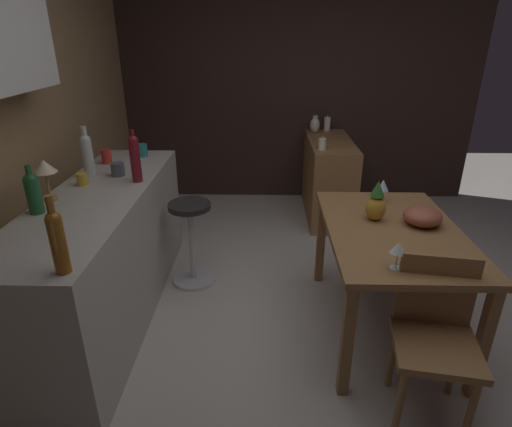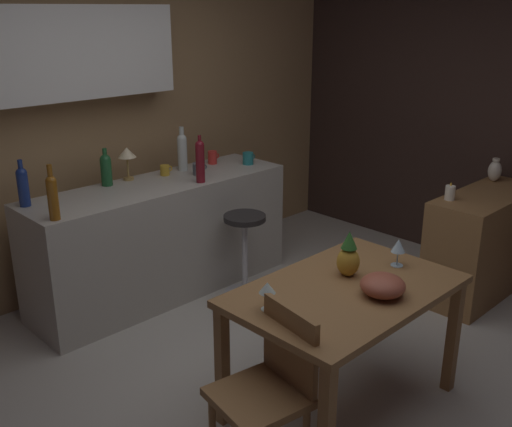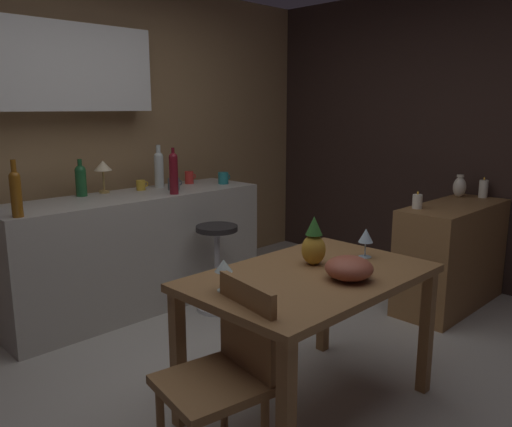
# 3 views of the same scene
# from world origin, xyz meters

# --- Properties ---
(ground_plane) EXTENTS (9.00, 9.00, 0.00)m
(ground_plane) POSITION_xyz_m (0.00, 0.00, 0.00)
(ground_plane) COLOR #B7B2A8
(wall_kitchen_back) EXTENTS (5.20, 0.33, 2.60)m
(wall_kitchen_back) POSITION_xyz_m (-0.06, 2.08, 1.41)
(wall_kitchen_back) COLOR #9E7A51
(wall_kitchen_back) RESTS_ON ground_plane
(wall_side_right) EXTENTS (0.10, 4.40, 2.60)m
(wall_side_right) POSITION_xyz_m (2.55, 0.30, 1.30)
(wall_side_right) COLOR #33231E
(wall_side_right) RESTS_ON ground_plane
(dining_table) EXTENTS (1.25, 0.81, 0.74)m
(dining_table) POSITION_xyz_m (0.03, -0.34, 0.65)
(dining_table) COLOR olive
(dining_table) RESTS_ON ground_plane
(kitchen_counter) EXTENTS (2.10, 0.60, 0.90)m
(kitchen_counter) POSITION_xyz_m (0.17, 1.54, 0.45)
(kitchen_counter) COLOR #B2ADA3
(kitchen_counter) RESTS_ON ground_plane
(sideboard_cabinet) EXTENTS (1.10, 0.44, 0.82)m
(sideboard_cabinet) POSITION_xyz_m (1.94, -0.22, 0.41)
(sideboard_cabinet) COLOR olive
(sideboard_cabinet) RESTS_ON ground_plane
(chair_near_window) EXTENTS (0.46, 0.46, 0.85)m
(chair_near_window) POSITION_xyz_m (-0.61, -0.40, 0.47)
(chair_near_window) COLOR olive
(chair_near_window) RESTS_ON ground_plane
(bar_stool) EXTENTS (0.34, 0.34, 0.67)m
(bar_stool) POSITION_xyz_m (0.56, 1.02, 0.36)
(bar_stool) COLOR #262323
(bar_stool) RESTS_ON ground_plane
(wine_glass_left) EXTENTS (0.08, 0.08, 0.15)m
(wine_glass_left) POSITION_xyz_m (-0.45, -0.21, 0.85)
(wine_glass_left) COLOR silver
(wine_glass_left) RESTS_ON dining_table
(wine_glass_right) EXTENTS (0.08, 0.08, 0.16)m
(wine_glass_right) POSITION_xyz_m (0.46, -0.37, 0.86)
(wine_glass_right) COLOR silver
(wine_glass_right) RESTS_ON dining_table
(pineapple_centerpiece) EXTENTS (0.13, 0.13, 0.26)m
(pineapple_centerpiece) POSITION_xyz_m (0.16, -0.25, 0.85)
(pineapple_centerpiece) COLOR gold
(pineapple_centerpiece) RESTS_ON dining_table
(fruit_bowl) EXTENTS (0.23, 0.23, 0.11)m
(fruit_bowl) POSITION_xyz_m (0.09, -0.52, 0.80)
(fruit_bowl) COLOR #9E4C38
(fruit_bowl) RESTS_ON dining_table
(wine_bottle_green) EXTENTS (0.08, 0.08, 0.28)m
(wine_bottle_green) POSITION_xyz_m (-0.15, 1.75, 1.03)
(wine_bottle_green) COLOR #1E592D
(wine_bottle_green) RESTS_ON kitchen_counter
(wine_bottle_ruby) EXTENTS (0.07, 0.07, 0.36)m
(wine_bottle_ruby) POSITION_xyz_m (0.40, 1.33, 1.07)
(wine_bottle_ruby) COLOR maroon
(wine_bottle_ruby) RESTS_ON kitchen_counter
(wine_bottle_clear) EXTENTS (0.08, 0.08, 0.35)m
(wine_bottle_clear) POSITION_xyz_m (0.52, 1.71, 1.07)
(wine_bottle_clear) COLOR silver
(wine_bottle_clear) RESTS_ON kitchen_counter
(wine_bottle_amber) EXTENTS (0.07, 0.07, 0.35)m
(wine_bottle_amber) POSITION_xyz_m (-0.78, 1.32, 1.06)
(wine_bottle_amber) COLOR #8C5114
(wine_bottle_amber) RESTS_ON kitchen_counter
(cup_red) EXTENTS (0.11, 0.08, 0.11)m
(cup_red) POSITION_xyz_m (0.83, 1.70, 0.95)
(cup_red) COLOR red
(cup_red) RESTS_ON kitchen_counter
(cup_mustard) EXTENTS (0.11, 0.07, 0.08)m
(cup_mustard) POSITION_xyz_m (0.33, 1.68, 0.94)
(cup_mustard) COLOR gold
(cup_mustard) RESTS_ON kitchen_counter
(cup_slate) EXTENTS (0.13, 0.09, 0.09)m
(cup_slate) POSITION_xyz_m (0.53, 1.51, 0.95)
(cup_slate) COLOR #515660
(cup_slate) RESTS_ON kitchen_counter
(cup_teal) EXTENTS (0.12, 0.09, 0.10)m
(cup_teal) POSITION_xyz_m (1.03, 1.47, 0.95)
(cup_teal) COLOR teal
(cup_teal) RESTS_ON kitchen_counter
(counter_lamp) EXTENTS (0.14, 0.14, 0.25)m
(counter_lamp) POSITION_xyz_m (0.05, 1.77, 1.10)
(counter_lamp) COLOR #A58447
(counter_lamp) RESTS_ON kitchen_counter
(pillar_candle_tall) EXTENTS (0.07, 0.07, 0.17)m
(pillar_candle_tall) POSITION_xyz_m (2.41, -0.24, 0.89)
(pillar_candle_tall) COLOR white
(pillar_candle_tall) RESTS_ON sideboard_cabinet
(pillar_candle_short) EXTENTS (0.07, 0.07, 0.13)m
(pillar_candle_short) POSITION_xyz_m (1.58, -0.08, 0.87)
(pillar_candle_short) COLOR white
(pillar_candle_short) RESTS_ON sideboard_cabinet
(vase_ceramic_ivory) EXTENTS (0.11, 0.11, 0.19)m
(vase_ceramic_ivory) POSITION_xyz_m (2.29, -0.09, 0.91)
(vase_ceramic_ivory) COLOR beige
(vase_ceramic_ivory) RESTS_ON sideboard_cabinet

